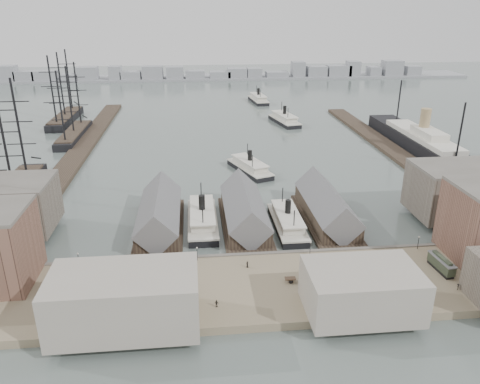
{
  "coord_description": "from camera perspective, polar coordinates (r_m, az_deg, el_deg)",
  "views": [
    {
      "loc": [
        -14.76,
        -114.44,
        63.76
      ],
      "look_at": [
        0.0,
        30.0,
        6.0
      ],
      "focal_mm": 35.0,
      "sensor_mm": 36.0,
      "label": 1
    }
  ],
  "objects": [
    {
      "name": "lamp_post_near_w",
      "position": [
        122.6,
        -5.27,
        -7.2
      ],
      "size": [
        0.44,
        0.44,
        3.92
      ],
      "color": "black",
      "rests_on": "quay"
    },
    {
      "name": "pedestrian_0",
      "position": [
        119.97,
        -18.4,
        -10.07
      ],
      "size": [
        0.74,
        0.76,
        1.68
      ],
      "primitive_type": "imported",
      "rotation": [
        0.0,
        0.0,
        2.27
      ],
      "color": "black",
      "rests_on": "quay"
    },
    {
      "name": "far_shore",
      "position": [
        452.74,
        -4.31,
        14.04
      ],
      "size": [
        500.0,
        40.0,
        15.72
      ],
      "color": "gray",
      "rests_on": "ground"
    },
    {
      "name": "pedestrian_3",
      "position": [
        105.92,
        -2.87,
        -13.43
      ],
      "size": [
        1.1,
        0.75,
        1.74
      ],
      "primitive_type": "imported",
      "rotation": [
        0.0,
        0.0,
        2.8
      ],
      "color": "black",
      "rests_on": "quay"
    },
    {
      "name": "ocean_steamer",
      "position": [
        236.72,
        21.31,
        5.66
      ],
      "size": [
        13.84,
        101.17,
        20.23
      ],
      "color": "black",
      "rests_on": "ground"
    },
    {
      "name": "ferry_shed_west",
      "position": [
        144.45,
        -9.79,
        -2.8
      ],
      "size": [
        14.0,
        42.0,
        12.6
      ],
      "color": "#2D231C",
      "rests_on": "ground"
    },
    {
      "name": "sailing_ship_mid",
      "position": [
        258.5,
        -19.57,
        6.76
      ],
      "size": [
        8.9,
        51.43,
        36.6
      ],
      "color": "black",
      "rests_on": "ground"
    },
    {
      "name": "pedestrian_8",
      "position": [
        131.5,
        18.96,
        -7.21
      ],
      "size": [
        0.63,
        1.03,
        1.63
      ],
      "primitive_type": "imported",
      "rotation": [
        0.0,
        0.0,
        4.97
      ],
      "color": "black",
      "rests_on": "quay"
    },
    {
      "name": "warehouse_east_back",
      "position": [
        162.93,
        25.12,
        0.1
      ],
      "size": [
        28.0,
        20.0,
        15.0
      ],
      "primitive_type": "cube",
      "color": "#60564C",
      "rests_on": "east_land"
    },
    {
      "name": "pedestrian_4",
      "position": [
        119.94,
        0.91,
        -8.82
      ],
      "size": [
        0.75,
        0.95,
        1.71
      ],
      "primitive_type": "imported",
      "rotation": [
        0.0,
        0.0,
        4.98
      ],
      "color": "black",
      "rests_on": "quay"
    },
    {
      "name": "pedestrian_1",
      "position": [
        113.42,
        -20.14,
        -12.34
      ],
      "size": [
        0.9,
        0.79,
        1.56
      ],
      "primitive_type": "imported",
      "rotation": [
        0.0,
        0.0,
        0.3
      ],
      "color": "black",
      "rests_on": "quay"
    },
    {
      "name": "ferry_shed_center",
      "position": [
        144.77,
        0.53,
        -2.41
      ],
      "size": [
        14.0,
        42.0,
        12.6
      ],
      "color": "#2D231C",
      "rests_on": "ground"
    },
    {
      "name": "quay",
      "position": [
        114.35,
        2.6,
        -11.62
      ],
      "size": [
        180.0,
        30.0,
        2.0
      ],
      "primitive_type": "cube",
      "color": "#7A6C52",
      "rests_on": "ground"
    },
    {
      "name": "ferry_open_mid",
      "position": [
        277.31,
        5.43,
        8.84
      ],
      "size": [
        15.04,
        31.54,
        10.83
      ],
      "rotation": [
        0.0,
        0.0,
        0.2
      ],
      "color": "black",
      "rests_on": "ground"
    },
    {
      "name": "east_wharf",
      "position": [
        233.16,
        17.93,
        4.96
      ],
      "size": [
        10.0,
        180.0,
        1.6
      ],
      "primitive_type": "cube",
      "color": "#2D231C",
      "rests_on": "ground"
    },
    {
      "name": "ferry_open_far",
      "position": [
        339.68,
        2.25,
        11.28
      ],
      "size": [
        11.97,
        30.31,
        10.55
      ],
      "rotation": [
        0.0,
        0.0,
        0.11
      ],
      "color": "black",
      "rests_on": "ground"
    },
    {
      "name": "pedestrian_6",
      "position": [
        123.39,
        11.83,
        -8.4
      ],
      "size": [
        1.04,
        0.98,
        1.7
      ],
      "primitive_type": "imported",
      "rotation": [
        0.0,
        0.0,
        3.7
      ],
      "color": "black",
      "rests_on": "quay"
    },
    {
      "name": "warehouse_west_back",
      "position": [
        153.59,
        -26.46,
        -1.59
      ],
      "size": [
        26.0,
        20.0,
        14.0
      ],
      "primitive_type": "cube",
      "color": "#60564C",
      "rests_on": "west_land"
    },
    {
      "name": "lamp_post_far_e",
      "position": [
        136.38,
        20.94,
        -5.52
      ],
      "size": [
        0.44,
        0.44,
        3.92
      ],
      "color": "black",
      "rests_on": "quay"
    },
    {
      "name": "ferry_shed_east",
      "position": [
        149.67,
        10.48,
        -1.96
      ],
      "size": [
        14.0,
        42.0,
        12.6
      ],
      "color": "#2D231C",
      "rests_on": "ground"
    },
    {
      "name": "pedestrian_7",
      "position": [
        119.05,
        20.36,
        -10.59
      ],
      "size": [
        1.15,
        1.31,
        1.76
      ],
      "primitive_type": "imported",
      "rotation": [
        0.0,
        0.0,
        5.26
      ],
      "color": "black",
      "rests_on": "quay"
    },
    {
      "name": "ferry_open_near",
      "position": [
        193.01,
        1.2,
        3.12
      ],
      "size": [
        17.26,
        28.5,
        9.77
      ],
      "rotation": [
        0.0,
        0.0,
        0.36
      ],
      "color": "black",
      "rests_on": "ground"
    },
    {
      "name": "horse_cart_left",
      "position": [
        122.47,
        -20.49,
        -9.66
      ],
      "size": [
        4.84,
        2.15,
        1.71
      ],
      "rotation": [
        0.0,
        0.0,
        1.41
      ],
      "color": "black",
      "rests_on": "quay"
    },
    {
      "name": "seawall",
      "position": [
        126.77,
        1.63,
        -7.91
      ],
      "size": [
        180.0,
        1.2,
        2.3
      ],
      "primitive_type": "cube",
      "color": "#59544C",
      "rests_on": "ground"
    },
    {
      "name": "pedestrian_2",
      "position": [
        122.66,
        -5.49,
        -8.22
      ],
      "size": [
        1.16,
        0.88,
        1.6
      ],
      "primitive_type": "imported",
      "rotation": [
        0.0,
        0.0,
        2.84
      ],
      "color": "black",
      "rests_on": "quay"
    },
    {
      "name": "pedestrian_5",
      "position": [
        114.26,
        8.25,
        -10.76
      ],
      "size": [
        0.79,
        0.75,
        1.76
      ],
      "primitive_type": "imported",
      "rotation": [
        0.0,
        0.0,
        2.51
      ],
      "color": "black",
      "rests_on": "quay"
    },
    {
      "name": "ground",
      "position": [
        131.83,
        1.34,
        -7.24
      ],
      "size": [
        900.0,
        900.0,
        0.0
      ],
      "primitive_type": "plane",
      "color": "#4E5A56",
      "rests_on": "ground"
    },
    {
      "name": "ferry_docked_east",
      "position": [
        144.71,
        5.8,
        -3.55
      ],
      "size": [
        8.31,
        27.69,
        9.89
      ],
      "color": "black",
      "rests_on": "ground"
    },
    {
      "name": "lamp_post_near_e",
      "position": [
        126.16,
        8.57,
        -6.48
      ],
      "size": [
        0.44,
        0.44,
        3.92
      ],
      "color": "black",
      "rests_on": "quay"
    },
    {
      "name": "horse_cart_right",
      "position": [
        115.2,
        7.1,
        -10.44
      ],
      "size": [
        4.61,
        1.64,
        1.58
      ],
      "rotation": [
        0.0,
        0.0,
        1.55
      ],
      "color": "black",
      "rests_on": "quay"
    },
    {
      "name": "lamp_post_far_w",
      "position": [
        126.27,
        -19.12,
        -7.5
      ],
      "size": [
        0.44,
        0.44,
        3.92
      ],
      "color": "black",
      "rests_on": "quay"
    },
    {
      "name": "horse_cart_center",
      "position": [
        111.1,
        -7.0,
        -11.73
      ],
      "size": [
        5.02,
        2.94,
        1.72
      ],
      "rotation": [
        0.0,
        0.0,
        1.19
      ],
      "color": "black",
      "rests_on": "quay"
    },
    {
      "name": "street_bldg_west",
      "position": [
        100.69,
        -13.87,
        -12.66
      ],
      "size": [
        30.0,
        16.0,
        12.0
      ],
      "primitive_type": "cube",
      "color": "gray",
      "rests_on": "quay"
    },
    {
      "name": "tram",
      "position": [
        128.55,
        23.32,
        -8.11
      ],
      "size": [
        3.17,
        9.55,
        3.34
      ],
      "rotation": [
        0.0,
        0.0,
        0.08
      ],
      "color": "black",
      "rests_on": "quay"
    },
    {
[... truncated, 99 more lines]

